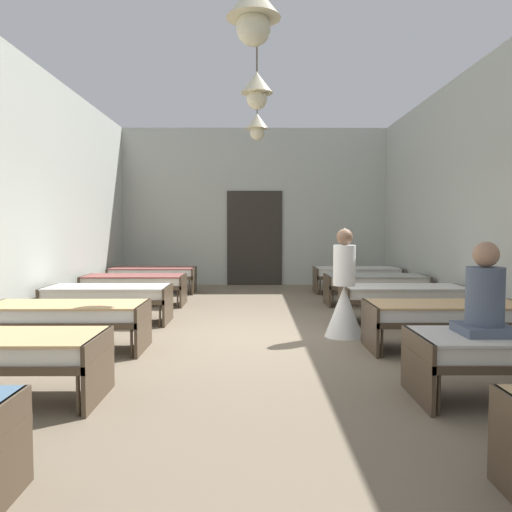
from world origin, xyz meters
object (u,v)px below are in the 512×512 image
Objects in this scene: bed_right_row_2 at (446,314)px; bed_right_row_3 at (403,295)px; bed_left_row_4 at (135,282)px; bed_right_row_5 at (357,273)px; bed_left_row_2 at (66,315)px; nurse_near_aisle at (344,298)px; bed_right_row_4 at (376,282)px; patient_seated_secondary at (485,300)px; bed_left_row_3 at (108,295)px; bed_left_row_5 at (153,274)px.

bed_right_row_2 is 1.80m from bed_right_row_3.
bed_left_row_4 and bed_right_row_5 have the same top height.
nurse_near_aisle reaches higher than bed_left_row_2.
bed_right_row_4 and bed_right_row_5 have the same top height.
patient_seated_secondary reaches higher than bed_right_row_5.
bed_left_row_3 is at bearing 180.00° from bed_right_row_3.
bed_right_row_4 is at bearing -90.00° from bed_right_row_5.
bed_left_row_2 and bed_right_row_5 have the same top height.
bed_left_row_3 is at bearing 158.63° from bed_right_row_2.
bed_right_row_4 is (4.60, 1.80, 0.00)m from bed_left_row_3.
bed_left_row_3 and bed_right_row_4 have the same top height.
bed_left_row_2 and bed_left_row_5 have the same top height.
bed_left_row_4 is at bearing -169.56° from nurse_near_aisle.
bed_left_row_2 is at bearing 157.24° from patient_seated_secondary.
bed_left_row_5 is 2.38× the size of patient_seated_secondary.
bed_right_row_4 is (0.00, 3.60, 0.00)m from bed_right_row_2.
bed_right_row_2 is 3.60m from bed_right_row_4.
bed_left_row_4 is 6.87m from patient_seated_secondary.
bed_right_row_2 is at bearing 78.90° from patient_seated_secondary.
bed_left_row_3 is 3.60m from bed_left_row_5.
bed_left_row_5 is (0.00, 3.60, 0.00)m from bed_left_row_3.
bed_right_row_5 is 1.28× the size of nurse_near_aisle.
bed_right_row_2 is at bearing -90.00° from bed_right_row_3.
bed_right_row_3 is 4.94m from bed_left_row_4.
bed_right_row_5 is at bearing 87.21° from patient_seated_secondary.
bed_left_row_5 is 4.60m from bed_right_row_5.
patient_seated_secondary reaches higher than bed_right_row_3.
bed_right_row_2 is 5.40m from bed_right_row_5.
bed_right_row_4 is at bearing 90.00° from bed_right_row_2.
bed_right_row_3 and bed_left_row_5 have the same top height.
bed_left_row_5 is at bearing 176.47° from nurse_near_aisle.
bed_right_row_2 and bed_left_row_4 have the same top height.
bed_left_row_3 is (0.00, 1.80, 0.00)m from bed_left_row_2.
bed_left_row_2 and bed_right_row_3 have the same top height.
nurse_near_aisle is (-1.11, -1.03, 0.09)m from bed_right_row_3.
bed_right_row_4 is at bearing 0.00° from bed_left_row_4.
bed_left_row_5 and bed_right_row_5 have the same top height.
patient_seated_secondary is (-0.35, -5.38, 0.43)m from bed_right_row_4.
bed_right_row_5 is at bearing 0.00° from bed_left_row_5.
bed_right_row_2 is 1.87m from patient_seated_secondary.
bed_right_row_2 is (4.60, 0.00, 0.00)m from bed_left_row_2.
bed_left_row_2 is 1.80m from bed_left_row_3.
bed_left_row_3 is 4.60m from bed_right_row_3.
bed_left_row_5 is 1.00× the size of bed_right_row_5.
bed_right_row_2 is 2.38× the size of patient_seated_secondary.
bed_left_row_3 is 1.00× the size of bed_right_row_4.
patient_seated_secondary is (4.25, -7.18, 0.43)m from bed_left_row_5.
patient_seated_secondary is at bearing -40.13° from bed_left_row_3.
bed_right_row_5 is at bearing 90.00° from bed_right_row_4.
bed_right_row_3 and bed_right_row_5 have the same top height.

